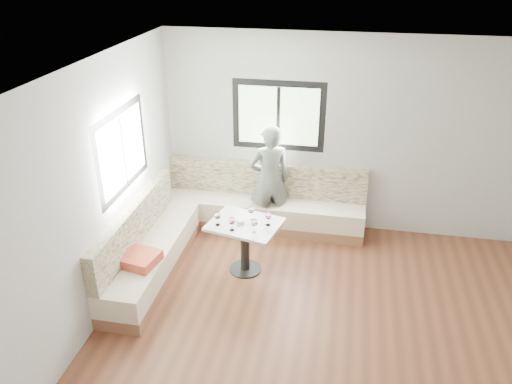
% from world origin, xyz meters
% --- Properties ---
extents(room, '(5.01, 5.01, 2.81)m').
position_xyz_m(room, '(-0.08, 0.08, 1.41)').
color(room, brown).
rests_on(room, ground).
extents(banquette, '(2.90, 2.80, 0.95)m').
position_xyz_m(banquette, '(-1.59, 1.63, 0.33)').
color(banquette, '#956448').
rests_on(banquette, ground).
extents(table, '(0.98, 0.84, 0.70)m').
position_xyz_m(table, '(-1.10, 1.12, 0.52)').
color(table, black).
rests_on(table, ground).
extents(person, '(0.69, 0.58, 1.62)m').
position_xyz_m(person, '(-0.96, 2.19, 0.81)').
color(person, '#5E655F').
rests_on(person, ground).
extents(olive_ramekin, '(0.11, 0.11, 0.04)m').
position_xyz_m(olive_ramekin, '(-1.15, 1.12, 0.72)').
color(olive_ramekin, white).
rests_on(olive_ramekin, table).
extents(wine_glass_a, '(0.08, 0.08, 0.18)m').
position_xyz_m(wine_glass_a, '(-1.41, 1.01, 0.82)').
color(wine_glass_a, white).
rests_on(wine_glass_a, table).
extents(wine_glass_b, '(0.08, 0.08, 0.18)m').
position_xyz_m(wine_glass_b, '(-1.21, 0.93, 0.82)').
color(wine_glass_b, white).
rests_on(wine_glass_b, table).
extents(wine_glass_c, '(0.08, 0.08, 0.18)m').
position_xyz_m(wine_glass_c, '(-0.94, 0.94, 0.82)').
color(wine_glass_c, white).
rests_on(wine_glass_c, table).
extents(wine_glass_d, '(0.08, 0.08, 0.18)m').
position_xyz_m(wine_glass_d, '(-1.04, 1.23, 0.82)').
color(wine_glass_d, white).
rests_on(wine_glass_d, table).
extents(wine_glass_e, '(0.08, 0.08, 0.18)m').
position_xyz_m(wine_glass_e, '(-0.80, 1.13, 0.82)').
color(wine_glass_e, white).
rests_on(wine_glass_e, table).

